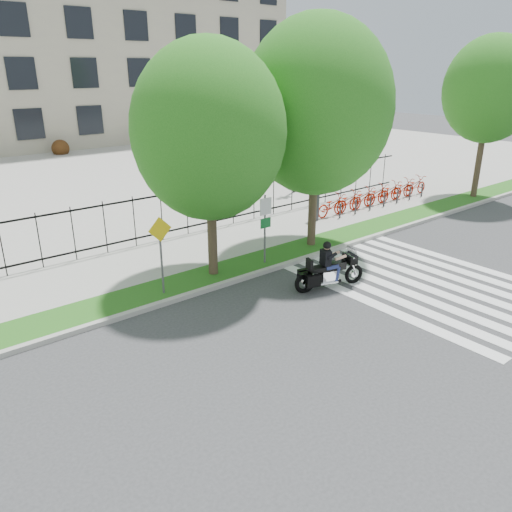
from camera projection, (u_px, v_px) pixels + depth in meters
ground at (327, 327)px, 13.89m from camera, size 120.00×120.00×0.00m
curb at (238, 279)px, 16.83m from camera, size 60.00×0.20×0.15m
grass_verge at (224, 272)px, 17.45m from camera, size 60.00×1.50×0.15m
sidewalk at (186, 253)px, 19.26m from camera, size 60.00×3.50×0.15m
plaza at (42, 179)px, 32.00m from camera, size 80.00×34.00×0.10m
crosswalk_stripes at (426, 283)px, 16.73m from camera, size 5.70×8.00×0.01m
iron_fence at (162, 216)px, 20.15m from camera, size 30.00×0.06×2.00m
lamp_post_right at (296, 137)px, 27.34m from camera, size 1.06×0.70×4.25m
street_tree_1 at (209, 131)px, 15.48m from camera, size 4.87×4.87×7.57m
street_tree_2 at (317, 107)px, 18.08m from camera, size 5.58×5.58×8.50m
street_tree_3 at (490, 90)px, 25.38m from camera, size 4.67×4.67×8.25m
bike_share_station at (376, 195)px, 25.47m from camera, size 8.95×0.88×1.50m
sign_pole_regulatory at (265, 220)px, 17.52m from camera, size 0.50×0.09×2.50m
sign_pole_warning at (161, 245)px, 15.08m from camera, size 0.78×0.09×2.49m
motorcycle_rider at (330, 269)px, 16.15m from camera, size 2.47×1.14×1.96m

